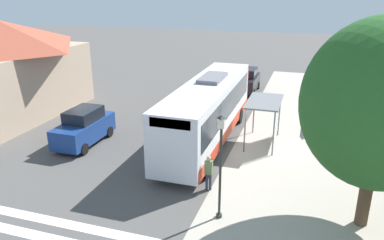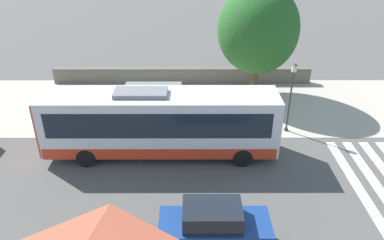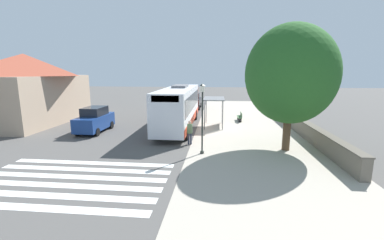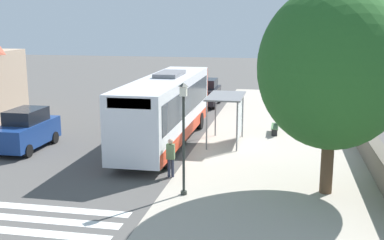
# 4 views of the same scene
# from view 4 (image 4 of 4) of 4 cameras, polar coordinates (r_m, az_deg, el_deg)

# --- Properties ---
(ground_plane) EXTENTS (120.00, 120.00, 0.00)m
(ground_plane) POSITION_cam_4_polar(r_m,az_deg,el_deg) (24.76, 0.13, -3.49)
(ground_plane) COLOR #514F4C
(ground_plane) RESTS_ON ground
(sidewalk_plaza) EXTENTS (9.00, 44.00, 0.02)m
(sidewalk_plaza) POSITION_cam_4_polar(r_m,az_deg,el_deg) (24.34, 10.61, -3.95)
(sidewalk_plaza) COLOR #ADA393
(sidewalk_plaza) RESTS_ON ground
(stone_wall) EXTENTS (0.60, 20.00, 1.22)m
(stone_wall) POSITION_cam_4_polar(r_m,az_deg,el_deg) (24.52, 20.18, -2.90)
(stone_wall) COLOR #6B6356
(stone_wall) RESTS_ON ground
(bus) EXTENTS (2.62, 12.24, 3.76)m
(bus) POSITION_cam_4_polar(r_m,az_deg,el_deg) (25.56, -3.09, 1.44)
(bus) COLOR silver
(bus) RESTS_ON ground
(bus_shelter) EXTENTS (1.84, 3.39, 2.61)m
(bus_shelter) POSITION_cam_4_polar(r_m,az_deg,el_deg) (25.55, 4.41, 1.97)
(bus_shelter) COLOR slate
(bus_shelter) RESTS_ON ground
(pedestrian) EXTENTS (0.34, 0.22, 1.67)m
(pedestrian) POSITION_cam_4_polar(r_m,az_deg,el_deg) (20.23, -2.55, -4.15)
(pedestrian) COLOR #2D3347
(pedestrian) RESTS_ON ground
(bench) EXTENTS (0.40, 1.69, 0.88)m
(bench) POSITION_cam_4_polar(r_m,az_deg,el_deg) (28.41, 9.90, -0.67)
(bench) COLOR #4C7247
(bench) RESTS_ON ground
(street_lamp_near) EXTENTS (0.28, 0.28, 4.30)m
(street_lamp_near) POSITION_cam_4_polar(r_m,az_deg,el_deg) (17.79, -1.01, -1.15)
(street_lamp_near) COLOR #2D332D
(street_lamp_near) RESTS_ON ground
(shade_tree) EXTENTS (5.51, 5.51, 7.86)m
(shade_tree) POSITION_cam_4_polar(r_m,az_deg,el_deg) (18.36, 16.35, 5.95)
(shade_tree) COLOR brown
(shade_tree) RESTS_ON ground
(parked_car_behind_bus) EXTENTS (1.94, 4.11, 2.05)m
(parked_car_behind_bus) POSITION_cam_4_polar(r_m,az_deg,el_deg) (37.08, 1.66, 3.23)
(parked_car_behind_bus) COLOR black
(parked_car_behind_bus) RESTS_ON ground
(parked_car_far_lane) EXTENTS (1.86, 4.21, 2.08)m
(parked_car_far_lane) POSITION_cam_4_polar(r_m,az_deg,el_deg) (25.99, -19.04, -1.14)
(parked_car_far_lane) COLOR navy
(parked_car_far_lane) RESTS_ON ground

